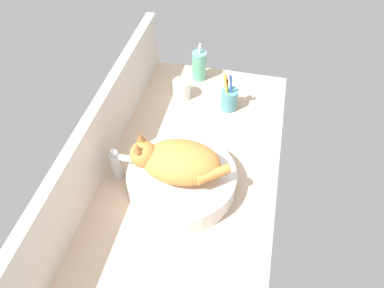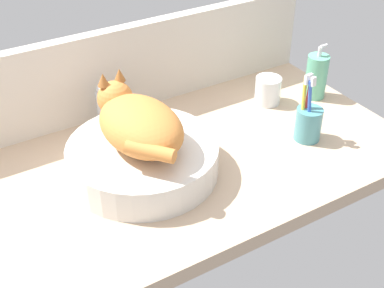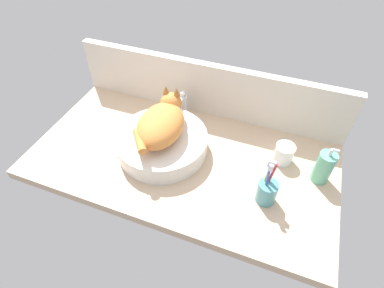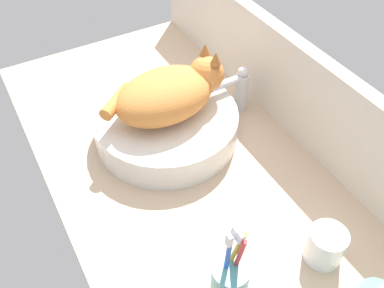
{
  "view_description": "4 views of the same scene",
  "coord_description": "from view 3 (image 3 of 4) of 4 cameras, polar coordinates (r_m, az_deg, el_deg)",
  "views": [
    {
      "loc": [
        -81.62,
        -19.82,
        103.87
      ],
      "look_at": [
        4.35,
        -0.57,
        8.01
      ],
      "focal_mm": 35.0,
      "sensor_mm": 36.0,
      "label": 1
    },
    {
      "loc": [
        -51.84,
        -93.82,
        79.47
      ],
      "look_at": [
        1.99,
        -4.99,
        7.42
      ],
      "focal_mm": 50.0,
      "sensor_mm": 36.0,
      "label": 2
    },
    {
      "loc": [
        31.99,
        -74.09,
        89.05
      ],
      "look_at": [
        3.86,
        0.43,
        7.43
      ],
      "focal_mm": 28.0,
      "sensor_mm": 36.0,
      "label": 3
    },
    {
      "loc": [
        63.52,
        -33.34,
        77.44
      ],
      "look_at": [
        4.51,
        0.04,
        8.67
      ],
      "focal_mm": 40.0,
      "sensor_mm": 36.0,
      "label": 4
    }
  ],
  "objects": [
    {
      "name": "water_glass",
      "position": [
        1.21,
        17.04,
        -1.91
      ],
      "size": [
        7.51,
        7.51,
        7.9
      ],
      "color": "white",
      "rests_on": "ground_plane"
    },
    {
      "name": "sink_basin",
      "position": [
        1.2,
        -5.66,
        0.26
      ],
      "size": [
        36.1,
        36.1,
        7.87
      ],
      "primitive_type": "cylinder",
      "color": "silver",
      "rests_on": "ground_plane"
    },
    {
      "name": "toothbrush_cup",
      "position": [
        1.06,
        14.06,
        -8.62
      ],
      "size": [
        6.9,
        6.9,
        18.71
      ],
      "color": "teal",
      "rests_on": "ground_plane"
    },
    {
      "name": "faucet",
      "position": [
        1.32,
        -1.9,
        7.49
      ],
      "size": [
        3.6,
        11.8,
        13.6
      ],
      "color": "silver",
      "rests_on": "ground_plane"
    },
    {
      "name": "cat",
      "position": [
        1.14,
        -5.79,
        4.14
      ],
      "size": [
        18.64,
        32.42,
        14.0
      ],
      "color": "orange",
      "rests_on": "sink_basin"
    },
    {
      "name": "ground_plane",
      "position": [
        1.22,
        -1.78,
        -2.78
      ],
      "size": [
        120.1,
        63.43,
        4.0
      ],
      "primitive_type": "cube",
      "color": "tan"
    },
    {
      "name": "soap_dispenser",
      "position": [
        1.17,
        23.79,
        -4.08
      ],
      "size": [
        6.3,
        6.3,
        16.39
      ],
      "color": "#60B793",
      "rests_on": "ground_plane"
    },
    {
      "name": "backsplash_panel",
      "position": [
        1.33,
        2.97,
        10.42
      ],
      "size": [
        120.1,
        3.6,
        24.52
      ],
      "primitive_type": "cube",
      "color": "silver",
      "rests_on": "ground_plane"
    }
  ]
}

